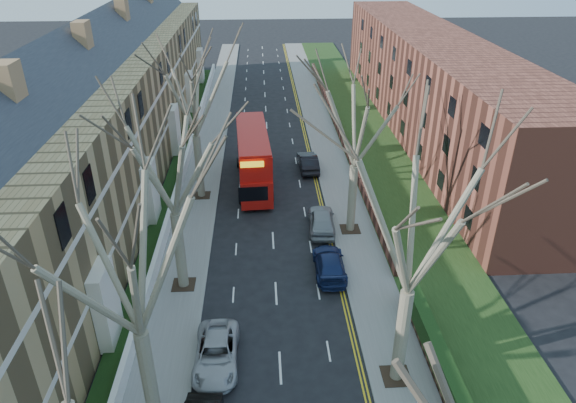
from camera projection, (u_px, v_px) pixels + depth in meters
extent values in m
cube|color=slate|center=(209.00, 146.00, 52.10)|extent=(3.00, 102.00, 0.12)
cube|color=slate|center=(326.00, 144.00, 52.68)|extent=(3.00, 102.00, 0.12)
cube|color=#9C7E4F|center=(102.00, 129.00, 42.34)|extent=(9.00, 78.00, 10.00)
cube|color=#282A31|center=(88.00, 55.00, 39.50)|extent=(4.67, 78.00, 4.67)
cube|color=silver|center=(158.00, 145.00, 43.27)|extent=(0.12, 78.00, 0.35)
cube|color=silver|center=(153.00, 105.00, 41.61)|extent=(0.12, 78.00, 0.35)
cube|color=brown|center=(431.00, 84.00, 54.43)|extent=(8.00, 54.00, 10.00)
cube|color=brown|center=(337.00, 125.00, 56.04)|extent=(0.35, 54.00, 0.90)
cube|color=white|center=(182.00, 175.00, 44.71)|extent=(0.30, 78.00, 1.00)
cube|color=#1C3412|center=(369.00, 142.00, 52.86)|extent=(6.00, 102.00, 0.06)
cylinder|color=#746853|center=(149.00, 380.00, 21.82)|extent=(0.64, 0.64, 5.25)
cylinder|color=#746853|center=(180.00, 251.00, 30.65)|extent=(0.64, 0.64, 5.07)
cube|color=#2D2116|center=(184.00, 285.00, 31.85)|extent=(1.40, 1.40, 0.05)
cylinder|color=#746853|center=(199.00, 167.00, 41.16)|extent=(0.60, 0.60, 5.25)
cube|color=#2D2116|center=(202.00, 195.00, 42.40)|extent=(1.40, 1.40, 0.05)
cylinder|color=#746853|center=(401.00, 336.00, 24.14)|extent=(0.64, 0.64, 5.25)
cube|color=#2D2116|center=(396.00, 376.00, 25.37)|extent=(1.40, 1.40, 0.05)
cylinder|color=#746853|center=(352.00, 199.00, 36.49)|extent=(0.60, 0.60, 5.07)
cube|color=#2D2116|center=(350.00, 229.00, 37.68)|extent=(1.40, 1.40, 0.05)
cube|color=#B3110C|center=(254.00, 168.00, 44.09)|extent=(3.11, 11.17, 2.21)
cube|color=#B3110C|center=(253.00, 145.00, 43.09)|extent=(3.08, 10.62, 2.01)
cube|color=black|center=(253.00, 163.00, 43.88)|extent=(3.08, 10.29, 0.90)
cube|color=black|center=(253.00, 144.00, 43.05)|extent=(3.07, 10.07, 0.90)
imported|color=#A6A7AC|center=(216.00, 353.00, 26.00)|extent=(2.22, 4.77, 1.32)
imported|color=navy|center=(329.00, 264.00, 32.87)|extent=(1.98, 4.75, 1.37)
imported|color=gray|center=(322.00, 220.00, 37.52)|extent=(2.17, 4.76, 1.58)
imported|color=black|center=(308.00, 162.00, 46.90)|extent=(1.81, 4.64, 1.50)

